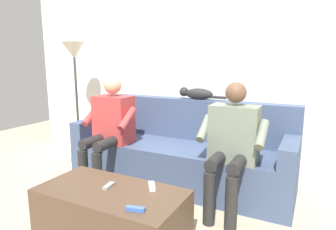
% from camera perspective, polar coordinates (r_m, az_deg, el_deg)
% --- Properties ---
extents(ground_plane, '(8.00, 8.00, 0.00)m').
position_cam_1_polar(ground_plane, '(2.75, -4.41, -18.18)').
color(ground_plane, tan).
extents(back_wall, '(5.14, 0.06, 2.64)m').
position_cam_1_polar(back_wall, '(3.54, 6.15, 10.58)').
color(back_wall, silver).
rests_on(back_wall, ground).
extents(couch, '(2.37, 0.74, 0.89)m').
position_cam_1_polar(couch, '(3.21, 2.36, -7.73)').
color(couch, '#3D4C6B').
rests_on(couch, ground).
extents(coffee_table, '(1.08, 0.55, 0.40)m').
position_cam_1_polar(coffee_table, '(2.31, -10.96, -18.65)').
color(coffee_table, '#4C3828').
rests_on(coffee_table, ground).
extents(person_left_seated, '(0.57, 0.53, 1.14)m').
position_cam_1_polar(person_left_seated, '(2.57, 12.38, -4.95)').
color(person_left_seated, slate).
rests_on(person_left_seated, ground).
extents(person_right_seated, '(0.54, 0.58, 1.15)m').
position_cam_1_polar(person_right_seated, '(3.16, -11.30, -1.85)').
color(person_right_seated, '#B23838').
rests_on(person_right_seated, ground).
extents(cat_on_backrest, '(0.54, 0.11, 0.14)m').
position_cam_1_polar(cat_on_backrest, '(3.26, 5.54, 4.20)').
color(cat_on_backrest, black).
rests_on(cat_on_backrest, couch).
extents(remote_blue, '(0.13, 0.06, 0.03)m').
position_cam_1_polar(remote_blue, '(1.92, -6.38, -17.79)').
color(remote_blue, '#3860B7').
rests_on(remote_blue, coffee_table).
extents(remote_white, '(0.11, 0.14, 0.03)m').
position_cam_1_polar(remote_white, '(2.21, -3.19, -13.71)').
color(remote_white, white).
rests_on(remote_white, coffee_table).
extents(remote_gray, '(0.06, 0.12, 0.02)m').
position_cam_1_polar(remote_gray, '(2.26, -11.49, -13.41)').
color(remote_gray, gray).
rests_on(remote_gray, coffee_table).
extents(floor_lamp, '(0.28, 0.28, 1.55)m').
position_cam_1_polar(floor_lamp, '(3.94, -17.79, 9.93)').
color(floor_lamp, '#2D2D2D').
rests_on(floor_lamp, ground).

